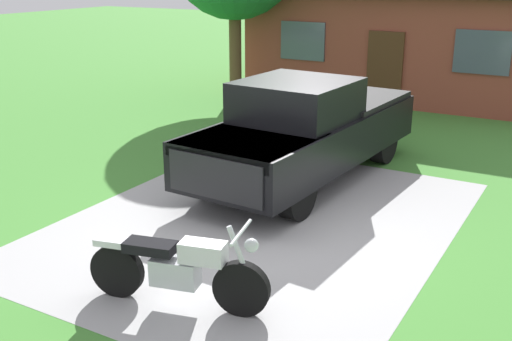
# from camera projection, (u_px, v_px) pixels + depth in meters

# --- Properties ---
(ground_plane) EXTENTS (80.00, 80.00, 0.00)m
(ground_plane) POSITION_uv_depth(u_px,v_px,m) (260.00, 222.00, 9.56)
(ground_plane) COLOR #448A35
(driveway_pad) EXTENTS (5.49, 7.05, 0.01)m
(driveway_pad) POSITION_uv_depth(u_px,v_px,m) (260.00, 222.00, 9.56)
(driveway_pad) COLOR #AAAAAA
(driveway_pad) RESTS_ON ground
(motorcycle) EXTENTS (2.18, 0.86, 1.09)m
(motorcycle) POSITION_uv_depth(u_px,v_px,m) (178.00, 268.00, 7.09)
(motorcycle) COLOR black
(motorcycle) RESTS_ON ground
(pickup_truck) EXTENTS (2.34, 5.73, 1.90)m
(pickup_truck) POSITION_uv_depth(u_px,v_px,m) (308.00, 128.00, 11.31)
(pickup_truck) COLOR black
(pickup_truck) RESTS_ON ground
(neighbor_house) EXTENTS (9.60, 5.60, 3.50)m
(neighbor_house) POSITION_uv_depth(u_px,v_px,m) (413.00, 34.00, 18.86)
(neighbor_house) COLOR brown
(neighbor_house) RESTS_ON ground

